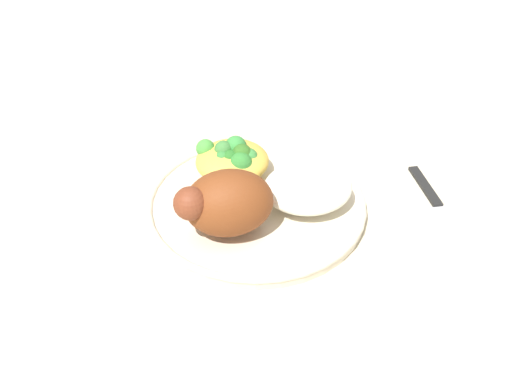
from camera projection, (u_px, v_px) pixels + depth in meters
ground_plane at (256, 209)px, 0.66m from camera, size 2.00×2.00×0.00m
plate at (256, 204)px, 0.66m from camera, size 0.26×0.26×0.02m
roasted_chicken at (226, 203)px, 0.59m from camera, size 0.11×0.07×0.07m
rice_pile at (308, 188)px, 0.64m from camera, size 0.10×0.09×0.04m
mac_cheese_with_broccoli at (232, 159)px, 0.68m from camera, size 0.09×0.09×0.05m
fork at (396, 194)px, 0.68m from camera, size 0.02×0.14×0.01m
knife at (438, 205)px, 0.67m from camera, size 0.02×0.19×0.01m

